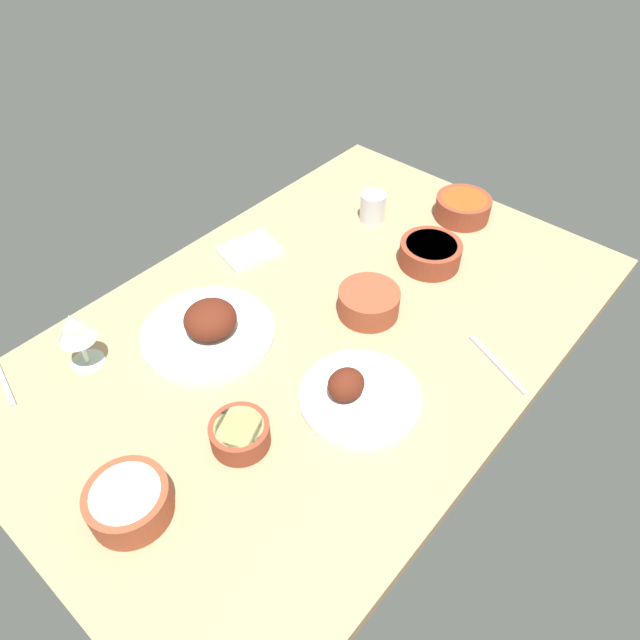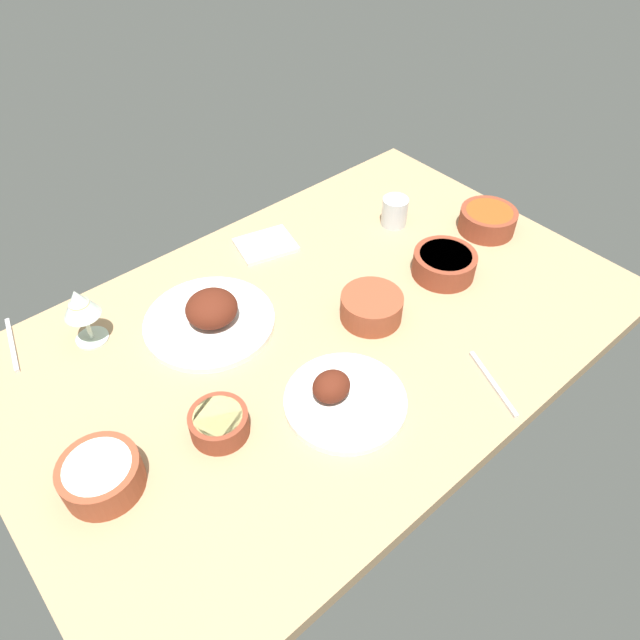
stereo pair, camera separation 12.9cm
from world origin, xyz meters
The scene contains 13 objects.
dining_table centered at (0.00, 0.00, 2.00)cm, with size 140.00×90.00×4.00cm, color tan.
plate_far_side centered at (10.59, 18.79, 5.63)cm, with size 24.15×24.15×7.04cm.
plate_center_main centered at (17.88, -16.31, 6.45)cm, with size 29.00×29.00×8.42cm.
bowl_sauce centered at (-10.60, 5.26, 7.35)cm, with size 13.90×13.90×6.18cm.
bowl_onions centered at (-34.52, 5.84, 7.22)cm, with size 15.17×15.17×5.93cm.
bowl_cream centered at (53.94, 5.03, 7.43)cm, with size 14.05×14.05×6.35cm.
bowl_potatoes centered at (32.38, 8.76, 6.75)cm, with size 11.17×11.17×5.03cm.
bowl_soup centered at (-56.94, 1.47, 7.24)cm, with size 14.73×14.73×5.98cm.
wine_glass centered at (39.98, -29.54, 13.93)cm, with size 7.60×7.60×14.00cm.
water_tumbler centered at (-40.42, -16.47, 7.85)cm, with size 6.83×6.83×7.70cm, color silver.
folded_napkin centered at (-8.24, -30.84, 4.60)cm, with size 14.21×11.27×1.20cm, color white.
fork_loose centered at (-15.63, 35.38, 4.40)cm, with size 17.50×0.90×0.80cm, color silver.
spoon_loose centered at (53.95, -38.96, 4.40)cm, with size 16.88×0.90×0.80cm, color silver.
Camera 1 is at (68.95, 60.09, 97.00)cm, focal length 32.92 mm.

